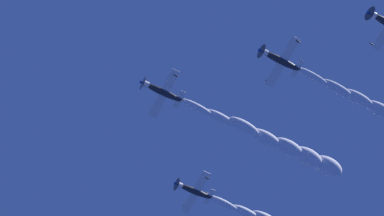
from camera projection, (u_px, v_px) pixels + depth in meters
name	position (u px, v px, depth m)	size (l,w,h in m)	color
airplane_lead	(162.00, 92.00, 88.53)	(6.78, 6.69, 2.62)	#232328
airplane_left_wingman	(280.00, 60.00, 84.28)	(6.83, 6.64, 2.74)	#232328
airplane_right_wingman	(194.00, 191.00, 96.93)	(6.80, 6.65, 2.81)	#232328
smoke_trail_lead	(290.00, 149.00, 95.11)	(21.22, 24.38, 4.24)	white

